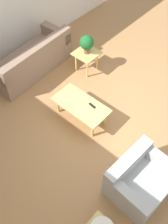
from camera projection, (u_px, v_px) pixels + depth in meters
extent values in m
plane|color=#A87A4C|center=(107.00, 123.00, 5.29)|extent=(14.00, 14.00, 0.00)
cube|color=gray|center=(31.00, 63.00, 6.12)|extent=(0.91, 2.05, 0.42)
cube|color=gray|center=(37.00, 55.00, 5.68)|extent=(0.30, 2.02, 0.40)
cube|color=gray|center=(56.00, 33.00, 6.30)|extent=(0.82, 0.24, 0.26)
cube|color=#A8ADB2|center=(141.00, 184.00, 4.28)|extent=(0.89, 1.04, 0.40)
cube|color=#A8ADB2|center=(129.00, 162.00, 4.15)|extent=(0.26, 1.00, 0.28)
cube|color=#A8ADB2|center=(127.00, 195.00, 3.86)|extent=(0.83, 0.21, 0.18)
cube|color=#A8ADB2|center=(160.00, 159.00, 4.23)|extent=(0.83, 0.21, 0.18)
cube|color=tan|center=(81.00, 105.00, 5.06)|extent=(1.11, 0.57, 0.04)
cylinder|color=tan|center=(105.00, 118.00, 5.13)|extent=(0.05, 0.05, 0.38)
cylinder|color=tan|center=(71.00, 95.00, 5.51)|extent=(0.05, 0.05, 0.38)
cylinder|color=tan|center=(93.00, 130.00, 4.95)|extent=(0.05, 0.05, 0.38)
cylinder|color=tan|center=(58.00, 105.00, 5.33)|extent=(0.05, 0.05, 0.38)
cube|color=tan|center=(87.00, 53.00, 5.91)|extent=(0.52, 0.52, 0.04)
cylinder|color=tan|center=(97.00, 62.00, 6.11)|extent=(0.04, 0.04, 0.47)
cylinder|color=tan|center=(86.00, 55.00, 6.26)|extent=(0.04, 0.04, 0.47)
cylinder|color=tan|center=(87.00, 69.00, 5.95)|extent=(0.04, 0.04, 0.47)
cylinder|color=tan|center=(76.00, 62.00, 6.09)|extent=(0.04, 0.04, 0.47)
cylinder|color=tan|center=(98.00, 224.00, 3.84)|extent=(0.04, 0.04, 0.47)
cylinder|color=brown|center=(87.00, 50.00, 5.84)|extent=(0.13, 0.13, 0.14)
sphere|color=#195B28|center=(87.00, 42.00, 5.68)|extent=(0.32, 0.32, 0.32)
cube|color=black|center=(92.00, 106.00, 5.01)|extent=(0.16, 0.06, 0.02)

